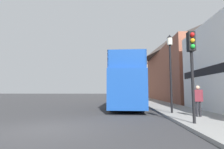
# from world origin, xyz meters

# --- Properties ---
(ground_plane) EXTENTS (144.00, 144.00, 0.00)m
(ground_plane) POSITION_xyz_m (0.00, 21.00, 0.00)
(ground_plane) COLOR #333335
(sidewalk) EXTENTS (3.26, 108.00, 0.14)m
(sidewalk) POSITION_xyz_m (7.07, 18.00, 0.07)
(sidewalk) COLOR gray
(sidewalk) RESTS_ON ground_plane
(brick_terrace_rear) EXTENTS (6.00, 25.93, 10.67)m
(brick_terrace_rear) POSITION_xyz_m (11.70, 23.30, 5.33)
(brick_terrace_rear) COLOR #935642
(brick_terrace_rear) RESTS_ON ground_plane
(tour_bus) EXTENTS (2.92, 10.70, 4.18)m
(tour_bus) POSITION_xyz_m (3.52, 9.50, 1.88)
(tour_bus) COLOR #19479E
(tour_bus) RESTS_ON ground_plane
(parked_car_ahead_of_bus) EXTENTS (2.02, 4.01, 1.50)m
(parked_car_ahead_of_bus) POSITION_xyz_m (4.28, 18.49, 0.69)
(parked_car_ahead_of_bus) COLOR navy
(parked_car_ahead_of_bus) RESTS_ON ground_plane
(pedestrian_second) EXTENTS (0.43, 0.23, 1.62)m
(pedestrian_second) POSITION_xyz_m (7.00, 2.76, 1.12)
(pedestrian_second) COLOR #232328
(pedestrian_second) RESTS_ON sidewalk
(traffic_signal) EXTENTS (0.28, 0.42, 3.89)m
(traffic_signal) POSITION_xyz_m (5.95, 0.81, 2.99)
(traffic_signal) COLOR black
(traffic_signal) RESTS_ON sidewalk
(lamp_post_nearest) EXTENTS (0.35, 0.35, 4.92)m
(lamp_post_nearest) POSITION_xyz_m (6.07, 4.31, 3.52)
(lamp_post_nearest) COLOR black
(lamp_post_nearest) RESTS_ON sidewalk
(lamp_post_second) EXTENTS (0.35, 0.35, 4.56)m
(lamp_post_second) POSITION_xyz_m (5.90, 12.93, 3.30)
(lamp_post_second) COLOR black
(lamp_post_second) RESTS_ON sidewalk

